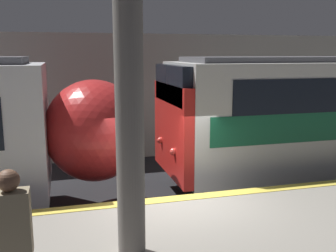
# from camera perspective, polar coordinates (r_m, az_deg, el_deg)

# --- Properties ---
(ground_plane) EXTENTS (120.00, 120.00, 0.00)m
(ground_plane) POSITION_cam_1_polar(r_m,az_deg,el_deg) (8.44, 1.09, -16.88)
(ground_plane) COLOR black
(station_rear_barrier) EXTENTS (50.00, 0.15, 4.57)m
(station_rear_barrier) POSITION_cam_1_polar(r_m,az_deg,el_deg) (14.47, -6.74, 4.15)
(station_rear_barrier) COLOR #9E998E
(station_rear_barrier) RESTS_ON ground
(support_pillar_near) EXTENTS (0.39, 0.39, 3.89)m
(support_pillar_near) POSITION_cam_1_polar(r_m,az_deg,el_deg) (5.30, -5.59, 0.93)
(support_pillar_near) COLOR slate
(support_pillar_near) RESTS_ON platform
(person_waiting) EXTENTS (0.38, 0.24, 1.70)m
(person_waiting) POSITION_cam_1_polar(r_m,az_deg,el_deg) (4.47, -21.55, -15.79)
(person_waiting) COLOR #2D2D38
(person_waiting) RESTS_ON platform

